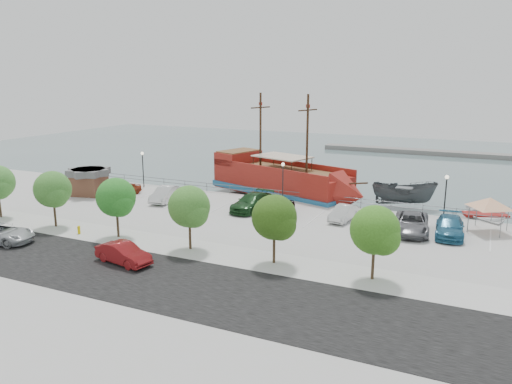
% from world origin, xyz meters
% --- Properties ---
extents(ground, '(160.00, 160.00, 0.00)m').
position_xyz_m(ground, '(0.00, 0.00, -1.00)').
color(ground, slate).
extents(land_slab, '(100.00, 58.00, 1.20)m').
position_xyz_m(land_slab, '(0.00, -21.00, -0.60)').
color(land_slab, '#B2B2B2').
rests_on(land_slab, ground).
extents(street, '(100.00, 8.00, 0.04)m').
position_xyz_m(street, '(0.00, -16.00, 0.01)').
color(street, black).
rests_on(street, land_slab).
extents(sidewalk, '(100.00, 4.00, 0.05)m').
position_xyz_m(sidewalk, '(0.00, -10.00, 0.01)').
color(sidewalk, silver).
rests_on(sidewalk, land_slab).
extents(seawall_railing, '(50.00, 0.06, 1.00)m').
position_xyz_m(seawall_railing, '(0.00, 7.80, 0.53)').
color(seawall_railing, slate).
rests_on(seawall_railing, land_slab).
extents(far_shore, '(40.00, 3.00, 0.80)m').
position_xyz_m(far_shore, '(10.00, 55.00, -0.60)').
color(far_shore, gray).
rests_on(far_shore, ground).
extents(pirate_ship, '(20.49, 11.28, 12.70)m').
position_xyz_m(pirate_ship, '(-1.03, 11.37, 1.13)').
color(pirate_ship, maroon).
rests_on(pirate_ship, ground).
extents(patrol_boat, '(7.30, 4.12, 2.66)m').
position_xyz_m(patrol_boat, '(11.34, 13.66, 0.33)').
color(patrol_boat, '#494D4F').
rests_on(patrol_boat, ground).
extents(speedboat, '(6.80, 8.02, 1.41)m').
position_xyz_m(speedboat, '(19.50, 10.01, -0.29)').
color(speedboat, white).
rests_on(speedboat, ground).
extents(dock_west, '(6.68, 2.41, 0.37)m').
position_xyz_m(dock_west, '(-13.41, 9.20, -0.81)').
color(dock_west, gray).
rests_on(dock_west, ground).
extents(dock_mid, '(6.60, 2.96, 0.36)m').
position_xyz_m(dock_mid, '(7.66, 9.20, -0.82)').
color(dock_mid, '#6A6659').
rests_on(dock_mid, ground).
extents(dock_east, '(7.48, 3.59, 0.41)m').
position_xyz_m(dock_east, '(15.62, 9.20, -0.79)').
color(dock_east, gray).
rests_on(dock_east, ground).
extents(shed, '(4.26, 4.26, 2.94)m').
position_xyz_m(shed, '(-21.14, 0.81, 1.57)').
color(shed, brown).
rests_on(shed, land_slab).
extents(canopy_tent, '(4.94, 4.94, 3.44)m').
position_xyz_m(canopy_tent, '(19.70, 4.59, 3.00)').
color(canopy_tent, slate).
rests_on(canopy_tent, land_slab).
extents(street_van, '(5.92, 3.56, 1.54)m').
position_xyz_m(street_van, '(-15.64, -15.10, 0.77)').
color(street_van, '#B1B4B7').
rests_on(street_van, street).
extents(street_sedan, '(4.72, 2.38, 1.48)m').
position_xyz_m(street_sedan, '(-3.68, -14.57, 0.74)').
color(street_sedan, maroon).
rests_on(street_sedan, street).
extents(fire_hydrant, '(0.26, 0.26, 0.75)m').
position_xyz_m(fire_hydrant, '(-11.52, -10.80, 0.41)').
color(fire_hydrant, '#DBB806').
rests_on(fire_hydrant, sidewalk).
extents(lamp_post_left, '(0.36, 0.36, 4.28)m').
position_xyz_m(lamp_post_left, '(-18.00, 6.50, 2.94)').
color(lamp_post_left, black).
rests_on(lamp_post_left, land_slab).
extents(lamp_post_mid, '(0.36, 0.36, 4.28)m').
position_xyz_m(lamp_post_mid, '(0.00, 6.50, 2.94)').
color(lamp_post_mid, black).
rests_on(lamp_post_mid, land_slab).
extents(lamp_post_right, '(0.36, 0.36, 4.28)m').
position_xyz_m(lamp_post_right, '(16.00, 6.50, 2.94)').
color(lamp_post_right, black).
rests_on(lamp_post_right, land_slab).
extents(tree_b, '(3.30, 3.20, 5.00)m').
position_xyz_m(tree_b, '(-14.85, -10.07, 3.30)').
color(tree_b, '#473321').
rests_on(tree_b, sidewalk).
extents(tree_c, '(3.30, 3.20, 5.00)m').
position_xyz_m(tree_c, '(-7.85, -10.07, 3.30)').
color(tree_c, '#473321').
rests_on(tree_c, sidewalk).
extents(tree_d, '(3.30, 3.20, 5.00)m').
position_xyz_m(tree_d, '(-0.85, -10.07, 3.30)').
color(tree_d, '#473321').
rests_on(tree_d, sidewalk).
extents(tree_e, '(3.30, 3.20, 5.00)m').
position_xyz_m(tree_e, '(6.15, -10.07, 3.30)').
color(tree_e, '#473321').
rests_on(tree_e, sidewalk).
extents(tree_f, '(3.30, 3.20, 5.00)m').
position_xyz_m(tree_f, '(13.15, -10.07, 3.30)').
color(tree_f, '#473321').
rests_on(tree_f, sidewalk).
extents(parked_car_a, '(1.96, 4.08, 1.34)m').
position_xyz_m(parked_car_a, '(-17.18, 2.11, 0.67)').
color(parked_car_a, maroon).
rests_on(parked_car_a, land_slab).
extents(parked_car_b, '(2.47, 5.06, 1.60)m').
position_xyz_m(parked_car_b, '(-11.51, 1.72, 0.80)').
color(parked_car_b, silver).
rests_on(parked_car_b, land_slab).
extents(parked_car_d, '(2.90, 5.96, 1.67)m').
position_xyz_m(parked_car_d, '(-1.61, 2.31, 0.84)').
color(parked_car_d, '#173E1A').
rests_on(parked_car_d, land_slab).
extents(parked_car_e, '(2.31, 4.56, 1.49)m').
position_xyz_m(parked_car_e, '(1.88, 1.79, 0.74)').
color(parked_car_e, black).
rests_on(parked_car_e, land_slab).
extents(parked_car_f, '(1.95, 4.39, 1.40)m').
position_xyz_m(parked_car_f, '(7.58, 2.70, 0.70)').
color(parked_car_f, silver).
rests_on(parked_car_f, land_slab).
extents(parked_car_g, '(3.51, 6.28, 1.66)m').
position_xyz_m(parked_car_g, '(13.84, 1.53, 0.83)').
color(parked_car_g, slate).
rests_on(parked_car_g, land_slab).
extents(parked_car_h, '(2.60, 5.63, 1.59)m').
position_xyz_m(parked_car_h, '(16.84, 1.94, 0.80)').
color(parked_car_h, '#246183').
rests_on(parked_car_h, land_slab).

